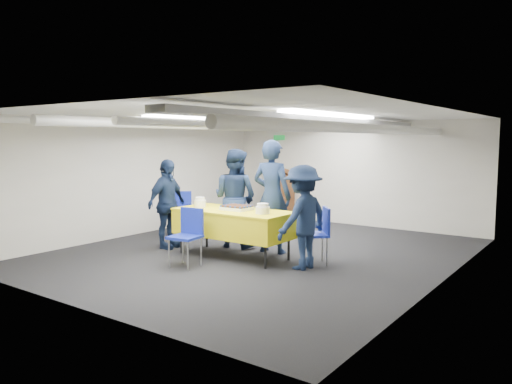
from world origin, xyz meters
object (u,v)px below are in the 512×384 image
sheet_cake (237,208)px  sailor_c (167,204)px  sailor_a (272,196)px  chair_right (319,229)px  sailor_b (235,198)px  podium (280,194)px  chair_left (182,209)px  chair_near (188,231)px  serving_table (233,223)px  sailor_d (303,217)px

sheet_cake → sailor_c: (-1.41, -0.18, -0.03)m
sheet_cake → sailor_a: (0.28, 0.61, 0.14)m
sheet_cake → chair_right: chair_right is taller
sailor_b → sailor_a: bearing=176.1°
sailor_b → podium: bearing=-76.3°
chair_left → sailor_b: size_ratio=0.50×
sailor_a → sailor_c: (-1.69, -0.79, -0.17)m
chair_near → sailor_a: bearing=70.2°
serving_table → sailor_b: 0.84m
chair_near → chair_left: 2.47m
serving_table → sailor_a: 0.82m
sheet_cake → serving_table: bearing=-145.0°
serving_table → sailor_c: (-1.37, -0.15, 0.22)m
chair_right → sailor_c: (-2.71, -0.58, 0.25)m
sailor_a → chair_right: bearing=163.3°
sailor_d → chair_left: bearing=-97.0°
podium → chair_left: 2.75m
sheet_cake → sailor_d: sailor_d is taller
podium → chair_near: (1.21, -4.40, -0.08)m
chair_near → sailor_d: 1.74m
chair_left → sailor_c: bearing=-58.3°
serving_table → chair_left: size_ratio=2.25×
serving_table → sailor_d: size_ratio=1.27×
chair_right → sailor_b: sailor_b is taller
chair_near → sailor_a: size_ratio=0.46×
chair_near → sailor_b: 1.53m
podium → sailor_b: 3.09m
chair_left → sailor_c: sailor_c is taller
sheet_cake → chair_left: bearing=157.6°
chair_left → sailor_d: bearing=-14.6°
chair_near → podium: bearing=105.4°
chair_left → sailor_d: size_ratio=0.57×
serving_table → sailor_a: bearing=63.2°
chair_right → sailor_b: size_ratio=0.50×
podium → sailor_b: bearing=-71.9°
chair_right → sailor_d: bearing=-96.9°
podium → chair_near: podium is taller
chair_left → sailor_c: (0.63, -1.02, 0.25)m
sheet_cake → chair_left: (-2.04, 0.84, -0.28)m
chair_near → sailor_b: size_ratio=0.50×
serving_table → chair_left: bearing=156.4°
sailor_a → chair_near: bearing=64.8°
sailor_b → sailor_c: (-0.91, -0.78, -0.09)m
chair_right → chair_left: bearing=172.6°
sheet_cake → chair_near: chair_near is taller
chair_near → sailor_b: sailor_b is taller
sailor_a → podium: bearing=-64.6°
podium → sailor_b: size_ratio=0.72×
sheet_cake → sailor_c: 1.42m
podium → sailor_c: 3.71m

